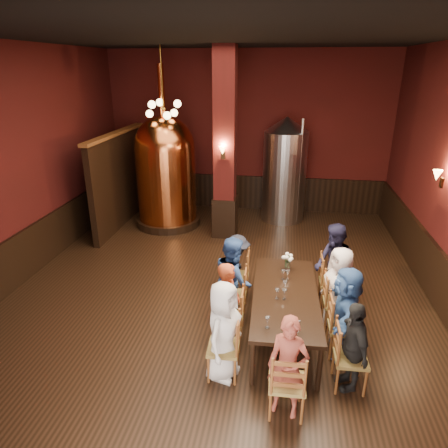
% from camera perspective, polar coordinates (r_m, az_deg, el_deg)
% --- Properties ---
extents(room, '(10.00, 10.02, 4.50)m').
position_cam_1_polar(room, '(6.90, -0.91, 6.56)').
color(room, black).
rests_on(room, ground).
extents(wainscot_right, '(0.08, 9.90, 1.00)m').
position_cam_1_polar(wainscot_right, '(7.98, 28.74, -7.65)').
color(wainscot_right, black).
rests_on(wainscot_right, ground).
extents(wainscot_back, '(7.90, 0.08, 1.00)m').
position_cam_1_polar(wainscot_back, '(12.11, 3.11, 4.59)').
color(wainscot_back, black).
rests_on(wainscot_back, ground).
extents(wainscot_left, '(0.08, 9.90, 1.00)m').
position_cam_1_polar(wainscot_left, '(9.04, -26.49, -3.89)').
color(wainscot_left, black).
rests_on(wainscot_left, ground).
extents(column, '(0.58, 0.58, 4.50)m').
position_cam_1_polar(column, '(9.65, 0.16, 10.91)').
color(column, '#420F0E').
rests_on(column, ground).
extents(partition, '(0.22, 3.50, 2.40)m').
position_cam_1_polar(partition, '(11.06, -14.63, 6.03)').
color(partition, black).
rests_on(partition, ground).
extents(pendant_cluster, '(0.90, 0.90, 1.70)m').
position_cam_1_polar(pendant_cluster, '(9.96, -8.66, 15.96)').
color(pendant_cluster, '#A57226').
rests_on(pendant_cluster, room).
extents(sconce_wall, '(0.20, 0.20, 0.36)m').
position_cam_1_polar(sconce_wall, '(8.08, 28.74, 5.77)').
color(sconce_wall, black).
rests_on(sconce_wall, room).
extents(sconce_column, '(0.20, 0.20, 0.36)m').
position_cam_1_polar(sconce_column, '(9.36, -0.13, 10.28)').
color(sconce_column, black).
rests_on(sconce_column, column).
extents(dining_table, '(1.08, 2.43, 0.75)m').
position_cam_1_polar(dining_table, '(6.39, 8.76, -10.37)').
color(dining_table, black).
rests_on(dining_table, ground).
extents(chair_0, '(0.47, 0.47, 0.92)m').
position_cam_1_polar(chair_0, '(5.72, -0.10, -17.18)').
color(chair_0, brown).
rests_on(chair_0, ground).
extents(person_0, '(0.65, 0.82, 1.45)m').
position_cam_1_polar(person_0, '(5.56, -0.10, -15.04)').
color(person_0, white).
rests_on(person_0, ground).
extents(chair_1, '(0.47, 0.47, 0.92)m').
position_cam_1_polar(chair_1, '(6.25, 0.68, -13.35)').
color(chair_1, brown).
rests_on(chair_1, ground).
extents(person_1, '(0.34, 0.51, 1.40)m').
position_cam_1_polar(person_1, '(6.12, 0.69, -11.52)').
color(person_1, '#9F3A1B').
rests_on(person_1, ground).
extents(chair_2, '(0.47, 0.47, 0.92)m').
position_cam_1_polar(chair_2, '(6.80, 1.31, -10.18)').
color(chair_2, brown).
rests_on(chair_2, ground).
extents(person_2, '(0.57, 0.81, 1.52)m').
position_cam_1_polar(person_2, '(6.65, 1.33, -8.00)').
color(person_2, navy).
rests_on(person_2, ground).
extents(chair_3, '(0.47, 0.47, 0.92)m').
position_cam_1_polar(chair_3, '(7.38, 1.84, -7.46)').
color(chair_3, brown).
rests_on(chair_3, ground).
extents(person_3, '(0.51, 0.84, 1.26)m').
position_cam_1_polar(person_3, '(7.29, 1.85, -6.28)').
color(person_3, black).
rests_on(person_3, ground).
extents(chair_4, '(0.47, 0.47, 0.92)m').
position_cam_1_polar(chair_4, '(5.81, 17.65, -17.70)').
color(chair_4, brown).
rests_on(chair_4, ground).
extents(person_4, '(0.51, 0.82, 1.30)m').
position_cam_1_polar(person_4, '(5.69, 17.87, -16.23)').
color(person_4, black).
rests_on(person_4, ground).
extents(chair_5, '(0.47, 0.47, 0.92)m').
position_cam_1_polar(chair_5, '(6.33, 16.63, -13.89)').
color(chair_5, brown).
rests_on(chair_5, ground).
extents(person_5, '(0.47, 1.34, 1.43)m').
position_cam_1_polar(person_5, '(6.19, 16.89, -11.95)').
color(person_5, '#335A9A').
rests_on(person_5, ground).
extents(chair_6, '(0.47, 0.47, 0.92)m').
position_cam_1_polar(chair_6, '(6.88, 15.81, -10.72)').
color(chair_6, brown).
rests_on(chair_6, ground).
extents(person_6, '(0.69, 0.82, 1.43)m').
position_cam_1_polar(person_6, '(6.75, 16.03, -8.90)').
color(person_6, white).
rests_on(person_6, ground).
extents(chair_7, '(0.47, 0.47, 0.92)m').
position_cam_1_polar(chair_7, '(7.44, 15.11, -7.98)').
color(chair_7, brown).
rests_on(chair_7, ground).
extents(person_7, '(0.59, 0.83, 1.55)m').
position_cam_1_polar(person_7, '(7.30, 15.35, -5.84)').
color(person_7, '#1A1831').
rests_on(person_7, ground).
extents(chair_8, '(0.47, 0.47, 0.92)m').
position_cam_1_polar(chair_8, '(5.29, 8.97, -21.40)').
color(chair_8, brown).
rests_on(chair_8, ground).
extents(person_8, '(0.56, 0.44, 1.37)m').
position_cam_1_polar(person_8, '(5.14, 9.12, -19.57)').
color(person_8, brown).
rests_on(person_8, ground).
extents(copper_kettle, '(1.74, 1.74, 4.10)m').
position_cam_1_polar(copper_kettle, '(10.66, -8.30, 7.58)').
color(copper_kettle, black).
rests_on(copper_kettle, ground).
extents(steel_vessel, '(1.19, 1.19, 2.83)m').
position_cam_1_polar(steel_vessel, '(11.07, 8.64, 7.65)').
color(steel_vessel, '#B2B2B7').
rests_on(steel_vessel, ground).
extents(rose_vase, '(0.20, 0.20, 0.34)m').
position_cam_1_polar(rose_vase, '(6.93, 9.08, -5.03)').
color(rose_vase, white).
rests_on(rose_vase, dining_table).
extents(wine_glass_0, '(0.07, 0.07, 0.17)m').
position_cam_1_polar(wine_glass_0, '(6.72, 8.44, -7.17)').
color(wine_glass_0, white).
rests_on(wine_glass_0, dining_table).
extents(wine_glass_1, '(0.07, 0.07, 0.17)m').
position_cam_1_polar(wine_glass_1, '(5.54, 10.45, -14.22)').
color(wine_glass_1, white).
rests_on(wine_glass_1, dining_table).
extents(wine_glass_2, '(0.07, 0.07, 0.17)m').
position_cam_1_polar(wine_glass_2, '(6.40, 8.71, -8.76)').
color(wine_glass_2, white).
rests_on(wine_glass_2, dining_table).
extents(wine_glass_3, '(0.07, 0.07, 0.17)m').
position_cam_1_polar(wine_glass_3, '(6.18, 7.59, -9.87)').
color(wine_glass_3, white).
rests_on(wine_glass_3, dining_table).
extents(wine_glass_4, '(0.07, 0.07, 0.17)m').
position_cam_1_polar(wine_glass_4, '(6.19, 8.62, -9.90)').
color(wine_glass_4, white).
rests_on(wine_glass_4, dining_table).
extents(wine_glass_5, '(0.07, 0.07, 0.17)m').
position_cam_1_polar(wine_glass_5, '(6.72, 9.09, -7.21)').
color(wine_glass_5, white).
rests_on(wine_glass_5, dining_table).
extents(wine_glass_6, '(0.07, 0.07, 0.17)m').
position_cam_1_polar(wine_glass_6, '(5.56, 6.21, -13.82)').
color(wine_glass_6, white).
rests_on(wine_glass_6, dining_table).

